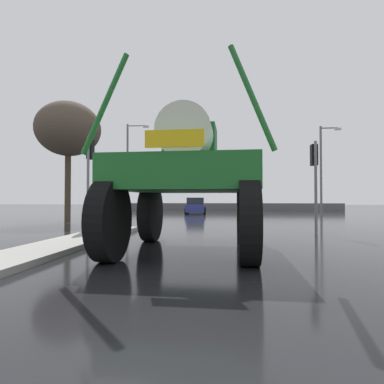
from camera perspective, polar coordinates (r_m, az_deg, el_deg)
ground_plane at (r=19.33m, az=5.15°, el=-5.36°), size 120.00×120.00×0.00m
median_island at (r=10.25m, az=-21.21°, el=-8.50°), size 1.53×9.73×0.15m
oversize_sprayer at (r=8.60m, az=-0.60°, el=2.09°), size 4.23×5.45×4.59m
sedan_ahead at (r=30.29m, az=0.66°, el=-2.54°), size 2.03×4.17×1.52m
traffic_signal_near_left at (r=14.35m, az=-17.81°, el=5.03°), size 0.24×0.54×4.03m
traffic_signal_near_right at (r=13.60m, az=21.04°, el=4.25°), size 0.24×0.54×3.66m
streetlight_far_left at (r=29.80m, az=-11.17°, el=4.94°), size 2.06×0.24×8.25m
streetlight_far_right at (r=28.13m, az=22.30°, el=4.33°), size 1.68×0.24×7.33m
bare_tree_left at (r=22.21m, az=-21.24°, el=10.37°), size 4.06×4.06×7.59m
roadside_barrier at (r=37.42m, az=5.53°, el=-2.69°), size 27.26×0.24×0.90m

